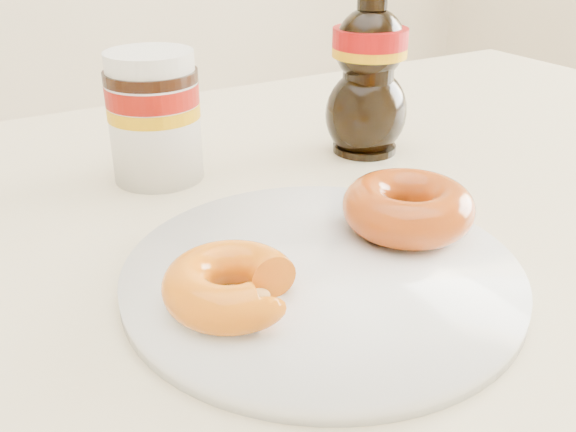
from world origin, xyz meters
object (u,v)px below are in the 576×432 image
donut_whole (408,207)px  syrup_bottle (368,70)px  donut_bitten (231,285)px  nutella_jar (154,112)px  plate (322,274)px  dining_table (310,297)px

donut_whole → syrup_bottle: (0.10, 0.20, 0.06)m
donut_whole → donut_bitten: bearing=-170.8°
donut_bitten → syrup_bottle: 0.36m
donut_whole → nutella_jar: 0.28m
plate → donut_whole: bearing=9.8°
nutella_jar → syrup_bottle: size_ratio=0.69×
dining_table → donut_bitten: (-0.13, -0.11, 0.11)m
donut_whole → syrup_bottle: size_ratio=0.58×
plate → donut_whole: donut_whole is taller
dining_table → plate: 0.14m
donut_bitten → nutella_jar: 0.28m
dining_table → nutella_jar: size_ratio=10.75×
donut_whole → nutella_jar: bearing=117.4°
donut_bitten → syrup_bottle: bearing=47.2°
syrup_bottle → plate: bearing=-132.9°
plate → syrup_bottle: (0.20, 0.21, 0.09)m
donut_bitten → nutella_jar: size_ratio=0.70×
plate → nutella_jar: nutella_jar is taller
plate → syrup_bottle: 0.30m
nutella_jar → donut_whole: bearing=-62.6°
dining_table → donut_whole: (0.04, -0.08, 0.12)m
donut_bitten → donut_whole: (0.17, 0.03, 0.00)m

